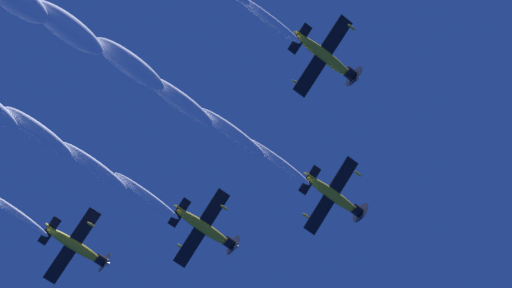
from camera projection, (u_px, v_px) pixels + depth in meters
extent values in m
ellipsoid|color=gold|center=(333.00, 195.00, 100.00)|extent=(3.56, 7.79, 2.34)
cylinder|color=black|center=(357.00, 210.00, 101.04)|extent=(1.85, 1.37, 1.72)
cone|color=white|center=(362.00, 214.00, 101.26)|extent=(0.96, 0.96, 0.84)
cylinder|color=#3F3F47|center=(360.00, 213.00, 101.21)|extent=(3.49, 0.82, 3.55)
cube|color=black|center=(331.00, 195.00, 99.79)|extent=(8.99, 4.23, 4.41)
ellipsoid|color=gold|center=(306.00, 216.00, 102.79)|extent=(0.63, 1.09, 0.47)
ellipsoid|color=gold|center=(358.00, 174.00, 96.79)|extent=(0.63, 1.09, 0.47)
cube|color=black|center=(310.00, 180.00, 99.05)|extent=(3.35, 1.96, 1.67)
cube|color=gold|center=(310.00, 176.00, 99.45)|extent=(1.00, 1.30, 1.35)
ellipsoid|color=#1E232D|center=(336.00, 194.00, 100.45)|extent=(1.47, 1.92, 1.19)
ellipsoid|color=gold|center=(204.00, 227.00, 99.82)|extent=(3.59, 7.81, 2.28)
cylinder|color=black|center=(229.00, 243.00, 100.82)|extent=(1.86, 1.38, 1.72)
cone|color=white|center=(234.00, 246.00, 101.04)|extent=(0.96, 0.96, 0.84)
cylinder|color=#3F3F47|center=(233.00, 245.00, 100.99)|extent=(3.51, 0.85, 3.58)
cube|color=black|center=(202.00, 228.00, 99.62)|extent=(8.92, 4.21, 4.57)
ellipsoid|color=gold|center=(181.00, 247.00, 102.69)|extent=(0.63, 1.10, 0.47)
ellipsoid|color=gold|center=(224.00, 208.00, 96.54)|extent=(0.63, 1.10, 0.47)
cube|color=black|center=(179.00, 212.00, 98.90)|extent=(3.33, 1.96, 1.73)
cube|color=gold|center=(180.00, 208.00, 99.30)|extent=(1.02, 1.32, 1.33)
ellipsoid|color=#1E232D|center=(207.00, 226.00, 100.26)|extent=(1.48, 1.93, 1.18)
ellipsoid|color=gold|center=(325.00, 56.00, 93.83)|extent=(3.52, 7.77, 2.46)
cylinder|color=black|center=(350.00, 73.00, 94.93)|extent=(1.83, 1.36, 1.71)
cone|color=white|center=(355.00, 77.00, 95.17)|extent=(0.94, 0.95, 0.85)
cylinder|color=#3F3F47|center=(354.00, 76.00, 95.11)|extent=(3.45, 0.80, 3.49)
cube|color=black|center=(323.00, 56.00, 93.61)|extent=(9.14, 4.28, 4.07)
ellipsoid|color=gold|center=(296.00, 83.00, 96.46)|extent=(0.62, 1.09, 0.49)
ellipsoid|color=gold|center=(352.00, 27.00, 90.77)|extent=(0.62, 1.09, 0.49)
cube|color=black|center=(300.00, 39.00, 92.82)|extent=(3.40, 1.98, 1.56)
cube|color=gold|center=(300.00, 35.00, 93.23)|extent=(0.96, 1.29, 1.38)
ellipsoid|color=#1E232D|center=(327.00, 55.00, 94.30)|extent=(1.46, 1.92, 1.20)
ellipsoid|color=gold|center=(74.00, 245.00, 102.40)|extent=(3.62, 7.79, 2.19)
cylinder|color=black|center=(100.00, 260.00, 103.38)|extent=(1.83, 1.38, 1.67)
cone|color=white|center=(106.00, 263.00, 103.58)|extent=(0.95, 0.96, 0.82)
cylinder|color=#3F3F47|center=(104.00, 262.00, 103.54)|extent=(3.42, 0.85, 3.49)
cube|color=black|center=(72.00, 245.00, 102.19)|extent=(9.17, 4.28, 3.98)
ellipsoid|color=gold|center=(55.00, 265.00, 105.04)|extent=(0.63, 1.09, 0.45)
ellipsoid|color=gold|center=(91.00, 224.00, 99.34)|extent=(0.63, 1.09, 0.45)
cube|color=black|center=(50.00, 231.00, 101.52)|extent=(3.42, 1.98, 1.51)
cube|color=gold|center=(51.00, 227.00, 101.94)|extent=(0.96, 1.31, 1.34)
ellipsoid|color=#1E232D|center=(78.00, 244.00, 102.86)|extent=(1.47, 1.93, 1.14)
ellipsoid|color=white|center=(278.00, 162.00, 97.64)|extent=(3.65, 8.80, 2.16)
ellipsoid|color=white|center=(232.00, 132.00, 95.42)|extent=(4.06, 8.97, 2.56)
ellipsoid|color=white|center=(179.00, 100.00, 93.42)|extent=(4.46, 9.14, 2.97)
ellipsoid|color=white|center=(129.00, 64.00, 91.35)|extent=(4.86, 9.31, 3.37)
ellipsoid|color=white|center=(66.00, 27.00, 88.97)|extent=(5.26, 9.48, 3.77)
ellipsoid|color=white|center=(147.00, 196.00, 97.64)|extent=(3.65, 8.80, 2.16)
ellipsoid|color=white|center=(94.00, 166.00, 95.40)|extent=(4.06, 8.97, 2.56)
ellipsoid|color=white|center=(38.00, 132.00, 93.18)|extent=(4.46, 9.14, 2.97)
ellipsoid|color=white|center=(267.00, 18.00, 91.62)|extent=(3.65, 8.80, 2.16)
ellipsoid|color=white|center=(17.00, 214.00, 99.92)|extent=(3.65, 8.80, 2.16)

